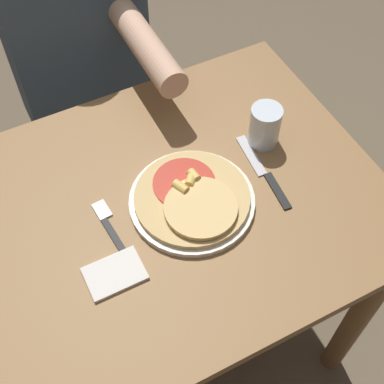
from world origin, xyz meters
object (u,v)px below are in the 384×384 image
at_px(fork, 111,229).
at_px(knife, 264,172).
at_px(person_diner, 80,57).
at_px(drinking_glass, 265,126).
at_px(pizza, 193,198).
at_px(dining_table, 170,239).
at_px(plate, 192,201).

xyz_separation_m(fork, knife, (0.35, -0.02, 0.00)).
bearing_deg(person_diner, drinking_glass, -64.65).
xyz_separation_m(pizza, knife, (0.18, 0.00, -0.02)).
bearing_deg(drinking_glass, fork, -170.89).
bearing_deg(pizza, drinking_glass, 21.15).
relative_size(fork, person_diner, 0.15).
bearing_deg(dining_table, fork, -177.27).
height_order(dining_table, person_diner, person_diner).
xyz_separation_m(plate, pizza, (0.00, -0.01, 0.02)).
bearing_deg(pizza, dining_table, 147.82).
xyz_separation_m(pizza, person_diner, (-0.03, 0.63, -0.09)).
bearing_deg(person_diner, knife, -71.35).
distance_m(pizza, fork, 0.18).
xyz_separation_m(fork, drinking_glass, (0.40, 0.06, 0.05)).
xyz_separation_m(drinking_glass, person_diner, (-0.26, 0.54, -0.12)).
height_order(plate, fork, plate).
xyz_separation_m(pizza, drinking_glass, (0.22, 0.09, 0.03)).
bearing_deg(dining_table, plate, -26.71).
height_order(fork, person_diner, person_diner).
bearing_deg(plate, dining_table, 153.29).
height_order(fork, drinking_glass, drinking_glass).
bearing_deg(plate, knife, -0.37).
distance_m(knife, drinking_glass, 0.11).
bearing_deg(plate, fork, 174.69).
bearing_deg(fork, pizza, -7.15).
relative_size(plate, knife, 1.20).
bearing_deg(plate, person_diner, 93.16).
distance_m(dining_table, fork, 0.20).
bearing_deg(pizza, plate, 91.29).
height_order(dining_table, pizza, pizza).
distance_m(plate, fork, 0.18).
bearing_deg(drinking_glass, plate, -160.16).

